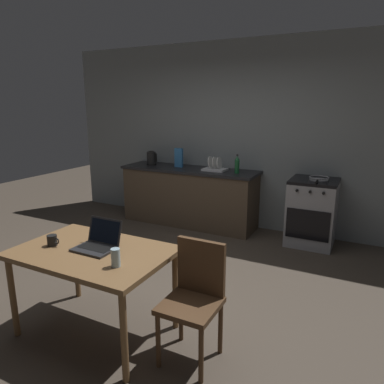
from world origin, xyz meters
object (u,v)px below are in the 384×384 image
Objects in this scene: electric_kettle at (151,158)px; cereal_box at (179,158)px; drinking_glass at (116,258)px; dining_table at (93,259)px; chair at (195,293)px; laptop at (98,243)px; frying_pan at (319,178)px; bottle at (237,164)px; dish_rack at (215,167)px; coffee_mug at (52,240)px; stove_oven at (312,212)px.

cereal_box is (0.50, 0.02, 0.04)m from electric_kettle.
electric_kettle is at bearing 118.97° from drinking_glass.
chair reaches higher than dining_table.
frying_pan is (1.30, 2.75, 0.15)m from laptop.
electric_kettle is 2.61m from frying_pan.
bottle is 2.93m from drinking_glass.
dining_table is 3.13m from electric_kettle.
dish_rack is (-0.37, 0.05, -0.08)m from bottle.
laptop is 2.79m from dish_rack.
dish_rack reaches higher than dining_table.
bottle is at bearing -4.04° from cereal_box.
coffee_mug is (-0.55, -2.85, -0.25)m from bottle.
laptop is at bearing -114.23° from stove_oven.
dish_rack is at bearing 98.59° from laptop.
chair reaches higher than drinking_glass.
dining_table is 3.85× the size of laptop.
cereal_box reaches higher than frying_pan.
frying_pan is at bearing 59.76° from coffee_mug.
cereal_box is (-0.44, 2.92, 0.27)m from coffee_mug.
cereal_box is at bearing 117.80° from chair.
drinking_glass is at bearing -69.03° from cereal_box.
electric_kettle reaches higher than drinking_glass.
laptop is 2.38× the size of drinking_glass.
cereal_box reaches higher than dining_table.
bottle is at bearing 79.00° from coffee_mug.
frying_pan is 1.49m from dish_rack.
stove_oven is at bearing 154.78° from frying_pan.
bottle is (1.49, -0.05, 0.02)m from electric_kettle.
electric_kettle is at bearing 107.88° from coffee_mug.
bottle is (0.18, 2.73, 0.25)m from laptop.
drinking_glass is at bearing -22.40° from dining_table.
dining_table is at bearing -175.07° from chair.
dining_table is 2.98m from cereal_box.
stove_oven is 3.10m from dining_table.
drinking_glass is 3.02m from dish_rack.
cereal_box is at bearing 178.69° from frying_pan.
cereal_box is at bearing 110.97° from drinking_glass.
electric_kettle is (-1.31, 2.78, 0.23)m from laptop.
coffee_mug is (-0.37, -0.12, -0.00)m from laptop.
dish_rack is at bearing 172.20° from bottle.
dining_table is at bearing -94.10° from bottle.
electric_kettle reaches higher than dining_table.
chair is (-0.41, -2.70, 0.06)m from stove_oven.
dining_table is 3.62× the size of dish_rack.
stove_oven is 0.73× the size of dining_table.
stove_oven is 7.57× the size of coffee_mug.
chair is at bearing 28.45° from drinking_glass.
chair is 0.63m from drinking_glass.
coffee_mug is (-1.21, -0.20, 0.26)m from chair.
dish_rack is at bearing 0.00° from electric_kettle.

